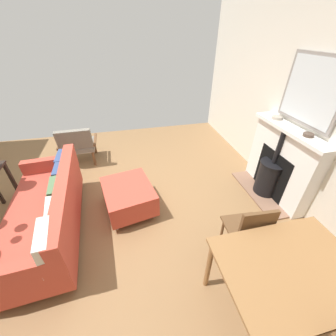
% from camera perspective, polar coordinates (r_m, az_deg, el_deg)
% --- Properties ---
extents(ground_plane, '(5.65, 5.46, 0.01)m').
position_cam_1_polar(ground_plane, '(3.39, -16.43, -9.51)').
color(ground_plane, olive).
extents(wall_left, '(0.12, 5.46, 2.79)m').
position_cam_1_polar(wall_left, '(3.58, 31.60, 15.42)').
color(wall_left, silver).
rests_on(wall_left, ground).
extents(fireplace, '(0.51, 1.31, 1.13)m').
position_cam_1_polar(fireplace, '(3.58, 27.92, 0.35)').
color(fireplace, brown).
rests_on(fireplace, ground).
extents(mirror_over_mantel, '(0.04, 0.90, 0.84)m').
position_cam_1_polar(mirror_over_mantel, '(3.26, 34.96, 16.96)').
color(mirror_over_mantel, gray).
extents(mantel_bowl_near, '(0.15, 0.15, 0.04)m').
position_cam_1_polar(mantel_bowl_near, '(3.56, 27.82, 12.20)').
color(mantel_bowl_near, '#9E9384').
rests_on(mantel_bowl_near, fireplace).
extents(mantel_bowl_far, '(0.12, 0.12, 0.04)m').
position_cam_1_polar(mantel_bowl_far, '(3.15, 34.22, 7.61)').
color(mantel_bowl_far, '#47382D').
rests_on(mantel_bowl_far, fireplace).
extents(sofa, '(0.94, 1.96, 0.79)m').
position_cam_1_polar(sofa, '(3.04, -30.02, -10.35)').
color(sofa, '#B2B2B7').
rests_on(sofa, ground).
extents(ottoman, '(0.79, 0.88, 0.41)m').
position_cam_1_polar(ottoman, '(3.06, -10.78, -7.54)').
color(ottoman, '#B2B2B7').
rests_on(ottoman, ground).
extents(armchair_accent, '(0.69, 0.62, 0.78)m').
position_cam_1_polar(armchair_accent, '(4.32, -23.65, 6.14)').
color(armchair_accent, brown).
rests_on(armchair_accent, ground).
extents(dining_table, '(1.13, 0.81, 0.72)m').
position_cam_1_polar(dining_table, '(2.10, 30.51, -23.64)').
color(dining_table, olive).
rests_on(dining_table, ground).
extents(dining_chair_near_fireplace, '(0.43, 0.43, 0.86)m').
position_cam_1_polar(dining_chair_near_fireplace, '(2.42, 21.44, -15.62)').
color(dining_chair_near_fireplace, brown).
rests_on(dining_chair_near_fireplace, ground).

